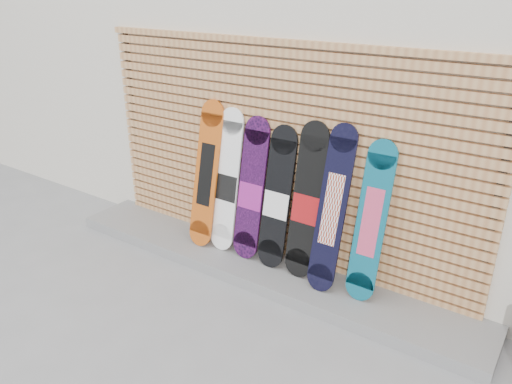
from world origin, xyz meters
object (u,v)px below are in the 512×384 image
snowboard_2 (251,190)px  snowboard_5 (332,210)px  snowboard_4 (306,203)px  snowboard_1 (227,182)px  snowboard_3 (277,199)px  snowboard_0 (206,175)px  snowboard_6 (371,222)px

snowboard_2 → snowboard_5: size_ratio=0.95×
snowboard_4 → snowboard_1: bearing=-180.0°
snowboard_1 → snowboard_3: (0.62, -0.00, -0.04)m
snowboard_4 → snowboard_5: snowboard_5 is taller
snowboard_2 → snowboard_5: 0.92m
snowboard_0 → snowboard_4: snowboard_0 is taller
snowboard_0 → snowboard_4: (1.19, 0.03, -0.03)m
snowboard_5 → snowboard_6: bearing=5.8°
snowboard_4 → snowboard_5: (0.29, -0.04, 0.02)m
snowboard_3 → snowboard_6: size_ratio=0.98×
snowboard_2 → snowboard_6: size_ratio=1.01×
snowboard_0 → snowboard_3: bearing=2.0°
snowboard_1 → snowboard_4: (0.94, 0.00, 0.00)m
snowboard_4 → snowboard_5: size_ratio=0.98×
snowboard_5 → snowboard_1: bearing=177.9°
snowboard_1 → snowboard_3: size_ratio=1.06×
snowboard_4 → snowboard_6: bearing=-0.7°
snowboard_2 → snowboard_3: bearing=-0.1°
snowboard_1 → snowboard_5: bearing=-2.1°
snowboard_0 → snowboard_5: bearing=-0.5°
snowboard_1 → snowboard_5: size_ratio=0.98×
snowboard_1 → snowboard_3: 0.62m
snowboard_2 → snowboard_6: bearing=-0.3°
snowboard_0 → snowboard_3: 0.87m
snowboard_2 → snowboard_4: size_ratio=0.97×
snowboard_0 → snowboard_4: bearing=1.5°
snowboard_3 → snowboard_6: snowboard_6 is taller
snowboard_5 → snowboard_6: snowboard_5 is taller
snowboard_3 → snowboard_5: 0.61m
snowboard_2 → snowboard_4: 0.63m
snowboard_0 → snowboard_2: bearing=3.1°
snowboard_2 → snowboard_4: snowboard_4 is taller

